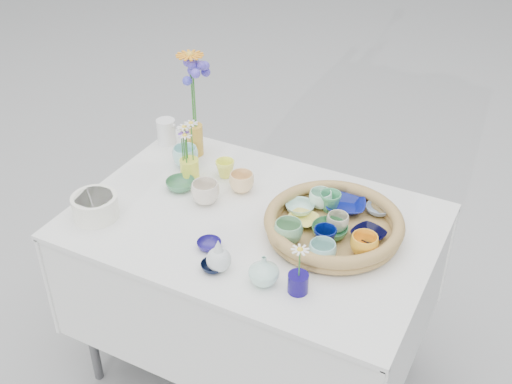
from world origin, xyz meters
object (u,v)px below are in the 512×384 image
at_px(display_table, 254,366).
at_px(bud_vase_seafoam, 264,270).
at_px(wicker_tray, 334,225).
at_px(tall_vase_yellow, 195,140).

bearing_deg(display_table, bud_vase_seafoam, -56.80).
relative_size(wicker_tray, bud_vase_seafoam, 4.76).
relative_size(display_table, tall_vase_yellow, 9.66).
bearing_deg(bud_vase_seafoam, wicker_tray, 72.74).
distance_m(display_table, wicker_tray, 0.85).
bearing_deg(wicker_tray, bud_vase_seafoam, -107.26).
distance_m(bud_vase_seafoam, tall_vase_yellow, 0.83).
bearing_deg(tall_vase_yellow, display_table, -34.85).
height_order(display_table, wicker_tray, wicker_tray).
bearing_deg(display_table, wicker_tray, 10.12).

